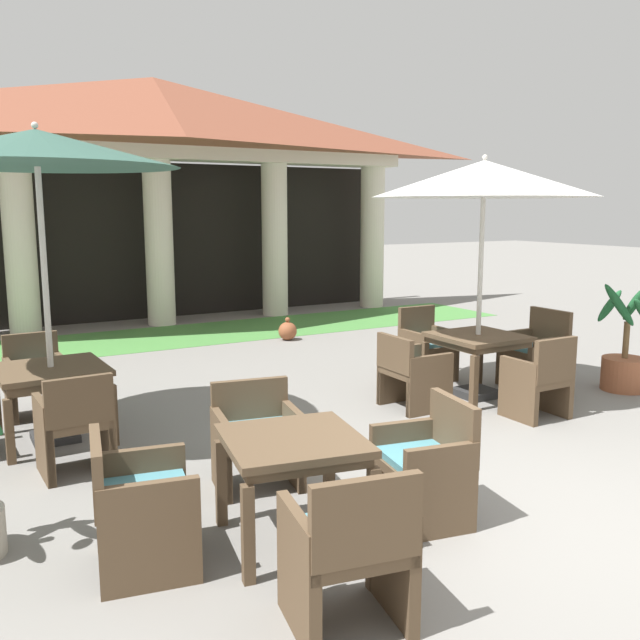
# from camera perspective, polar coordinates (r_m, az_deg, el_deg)

# --- Properties ---
(ground_plane) EXTENTS (60.00, 60.00, 0.00)m
(ground_plane) POSITION_cam_1_polar(r_m,az_deg,el_deg) (5.09, 20.40, -16.09)
(ground_plane) COLOR gray
(background_pavilion) EXTENTS (10.56, 2.45, 4.40)m
(background_pavilion) POSITION_cam_1_polar(r_m,az_deg,el_deg) (12.94, -13.79, 14.25)
(background_pavilion) COLOR beige
(background_pavilion) RESTS_ON ground
(lawn_strip) EXTENTS (12.36, 2.06, 0.01)m
(lawn_strip) POSITION_cam_1_polar(r_m,az_deg,el_deg) (11.77, -11.31, -1.25)
(lawn_strip) COLOR #47843D
(lawn_strip) RESTS_ON ground
(patio_table_near_foreground) EXTENTS (0.99, 0.99, 0.71)m
(patio_table_near_foreground) POSITION_cam_1_polar(r_m,az_deg,el_deg) (4.40, -2.30, -10.99)
(patio_table_near_foreground) COLOR brown
(patio_table_near_foreground) RESTS_ON ground
(patio_chair_near_foreground_north) EXTENTS (0.71, 0.61, 0.80)m
(patio_chair_near_foreground_north) POSITION_cam_1_polar(r_m,az_deg,el_deg) (5.35, -5.37, -9.73)
(patio_chair_near_foreground_north) COLOR brown
(patio_chair_near_foreground_north) RESTS_ON ground
(patio_chair_near_foreground_east) EXTENTS (0.63, 0.68, 0.85)m
(patio_chair_near_foreground_east) POSITION_cam_1_polar(r_m,az_deg,el_deg) (4.83, 8.92, -11.88)
(patio_chair_near_foreground_east) COLOR brown
(patio_chair_near_foreground_east) RESTS_ON ground
(patio_chair_near_foreground_west) EXTENTS (0.67, 0.72, 0.83)m
(patio_chair_near_foreground_west) POSITION_cam_1_polar(r_m,az_deg,el_deg) (4.32, -14.96, -14.71)
(patio_chair_near_foreground_west) COLOR brown
(patio_chair_near_foreground_west) RESTS_ON ground
(patio_chair_near_foreground_south) EXTENTS (0.67, 0.65, 0.89)m
(patio_chair_near_foreground_south) POSITION_cam_1_polar(r_m,az_deg,el_deg) (3.65, 2.45, -18.77)
(patio_chair_near_foreground_south) COLOR brown
(patio_chair_near_foreground_south) RESTS_ON ground
(patio_table_mid_left) EXTENTS (0.91, 0.91, 0.72)m
(patio_table_mid_left) POSITION_cam_1_polar(r_m,az_deg,el_deg) (7.92, 13.09, -1.89)
(patio_table_mid_left) COLOR brown
(patio_table_mid_left) RESTS_ON ground
(patio_umbrella_mid_left) EXTENTS (2.46, 2.46, 2.71)m
(patio_umbrella_mid_left) POSITION_cam_1_polar(r_m,az_deg,el_deg) (7.77, 13.60, 11.30)
(patio_umbrella_mid_left) COLOR #2D2D2D
(patio_umbrella_mid_left) RESTS_ON ground
(patio_chair_mid_left_south) EXTENTS (0.57, 0.51, 0.87)m
(patio_chair_mid_left_south) POSITION_cam_1_polar(r_m,az_deg,el_deg) (7.33, 17.92, -4.84)
(patio_chair_mid_left_south) COLOR brown
(patio_chair_mid_left_south) RESTS_ON ground
(patio_chair_mid_left_west) EXTENTS (0.58, 0.61, 0.81)m
(patio_chair_mid_left_west) POSITION_cam_1_polar(r_m,az_deg,el_deg) (7.38, 7.71, -4.38)
(patio_chair_mid_left_west) COLOR brown
(patio_chair_mid_left_west) RESTS_ON ground
(patio_chair_mid_left_east) EXTENTS (0.59, 0.64, 0.93)m
(patio_chair_mid_left_east) POSITION_cam_1_polar(r_m,az_deg,el_deg) (8.60, 17.64, -2.55)
(patio_chair_mid_left_east) COLOR brown
(patio_chair_mid_left_east) RESTS_ON ground
(patio_chair_mid_left_north) EXTENTS (0.56, 0.55, 0.90)m
(patio_chair_mid_left_north) POSITION_cam_1_polar(r_m,az_deg,el_deg) (8.65, 8.90, -2.25)
(patio_chair_mid_left_north) COLOR brown
(patio_chair_mid_left_north) RESTS_ON ground
(patio_table_mid_right) EXTENTS (0.97, 0.97, 0.70)m
(patio_table_mid_right) POSITION_cam_1_polar(r_m,az_deg,el_deg) (6.73, -21.60, -4.48)
(patio_table_mid_right) COLOR brown
(patio_table_mid_right) RESTS_ON ground
(patio_umbrella_mid_right) EXTENTS (2.46, 2.46, 2.88)m
(patio_umbrella_mid_right) POSITION_cam_1_polar(r_m,az_deg,el_deg) (6.57, -22.70, 13.02)
(patio_umbrella_mid_right) COLOR #2D2D2D
(patio_umbrella_mid_right) RESTS_ON ground
(patio_chair_mid_right_south) EXTENTS (0.56, 0.55, 0.85)m
(patio_chair_mid_right_south) POSITION_cam_1_polar(r_m,az_deg,el_deg) (5.90, -19.84, -8.27)
(patio_chair_mid_right_south) COLOR brown
(patio_chair_mid_right_south) RESTS_ON ground
(patio_chair_mid_right_north) EXTENTS (0.58, 0.51, 0.84)m
(patio_chair_mid_right_north) POSITION_cam_1_polar(r_m,az_deg,el_deg) (7.67, -22.77, -4.50)
(patio_chair_mid_right_north) COLOR brown
(patio_chair_mid_right_north) RESTS_ON ground
(potted_palm_right_edge) EXTENTS (0.55, 0.57, 1.29)m
(potted_palm_right_edge) POSITION_cam_1_polar(r_m,az_deg,el_deg) (8.82, 24.13, -3.25)
(potted_palm_right_edge) COLOR #995638
(potted_palm_right_edge) RESTS_ON ground
(terracotta_urn) EXTENTS (0.30, 0.30, 0.38)m
(terracotta_urn) POSITION_cam_1_polar(r_m,az_deg,el_deg) (11.12, -2.73, -0.91)
(terracotta_urn) COLOR brown
(terracotta_urn) RESTS_ON ground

